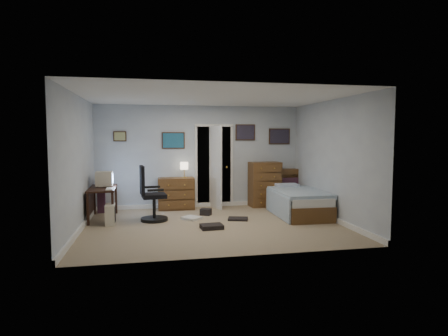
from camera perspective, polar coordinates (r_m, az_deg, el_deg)
The scene contains 15 objects.
floor at distance 7.47m, azimuth -1.63°, elevation -8.73°, with size 5.00×4.00×0.02m, color gray.
computer_desk at distance 8.32m, azimuth -18.54°, elevation -3.90°, with size 0.57×1.18×0.67m.
crt_monitor at distance 8.41m, azimuth -17.77°, elevation -1.59°, with size 0.36×0.33×0.32m.
keyboard at distance 7.92m, azimuth -17.02°, elevation -3.08°, with size 0.13×0.36×0.02m, color beige.
pc_tower at distance 7.80m, azimuth -16.93°, elevation -6.77°, with size 0.19×0.38×0.40m.
office_chair at distance 7.87m, azimuth -11.08°, elevation -4.76°, with size 0.62×0.62×1.15m.
media_stack at distance 9.04m, azimuth -18.19°, elevation -3.83°, with size 0.17×0.17×0.84m, color maroon.
low_dresser at distance 9.06m, azimuth -7.31°, elevation -3.88°, with size 0.86×0.43×0.76m, color brown.
table_lamp at distance 9.01m, azimuth -6.09°, elevation 0.25°, with size 0.19×0.19×0.37m.
doorway at distance 9.59m, azimuth -1.84°, elevation 0.37°, with size 0.96×1.12×2.05m.
tall_dresser at distance 9.42m, azimuth 6.23°, elevation -2.47°, with size 0.75×0.44×1.11m, color brown.
headboard_bookcase at distance 9.70m, azimuth 8.93°, elevation -2.70°, with size 1.03×0.32×0.92m.
bed at distance 8.51m, azimuth 11.06°, elevation -5.11°, with size 1.04×1.89×0.61m.
wall_posters at distance 9.32m, azimuth -0.21°, elevation 4.83°, with size 4.38×0.04×0.60m.
floor_clutter at distance 7.74m, azimuth -1.98°, elevation -7.88°, with size 1.42×1.57×0.14m.
Camera 1 is at (-1.20, -7.17, 1.72)m, focal length 30.00 mm.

